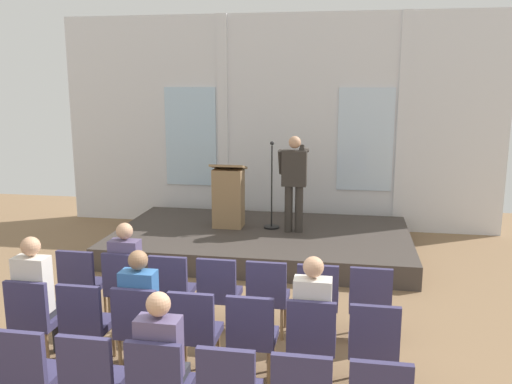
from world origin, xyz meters
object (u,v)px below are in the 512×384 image
chair_r1_c2 (139,323)px  mic_stand (272,210)px  chair_r0_c0 (81,280)px  chair_r1_c0 (34,315)px  chair_r0_c3 (219,289)px  chair_r1_c4 (252,332)px  lectern (228,197)px  chair_r0_c5 (318,296)px  audience_r0_c1 (128,267)px  audience_r2_c3 (162,357)px  chair_r2_c1 (28,370)px  audience_r1_c5 (313,314)px  chair_r1_c5 (312,337)px  audience_r1_c2 (141,303)px  chair_r1_c3 (194,327)px  chair_r0_c2 (171,286)px  chair_r2_c2 (92,376)px  chair_r1_c6 (373,341)px  chair_r1_c1 (86,319)px  audience_r1_c0 (36,292)px  chair_r2_c3 (159,383)px  chair_r0_c1 (125,283)px  speaker (294,177)px  chair_r0_c4 (268,293)px  chair_r0_c6 (370,299)px

chair_r1_c2 → mic_stand: bearing=80.9°
chair_r0_c0 → chair_r1_c0: bearing=-90.0°
chair_r0_c3 → chair_r1_c4: same height
lectern → chair_r1_c2: 4.43m
mic_stand → chair_r1_c4: size_ratio=1.65×
mic_stand → chair_r0_c5: (1.03, -3.43, -0.16)m
audience_r0_c1 → audience_r2_c3: size_ratio=0.99×
chair_r1_c2 → chair_r1_c4: size_ratio=1.00×
chair_r2_c1 → audience_r1_c5: bearing=25.4°
chair_r0_c5 → chair_r1_c5: same height
audience_r1_c2 → audience_r2_c3: audience_r2_c3 is taller
lectern → audience_r1_c2: lectern is taller
lectern → audience_r1_c5: bearing=-67.4°
chair_r1_c3 → audience_r2_c3: size_ratio=0.73×
chair_r0_c2 → chair_r2_c2: bearing=-90.0°
mic_stand → chair_r1_c6: size_ratio=1.65×
chair_r1_c1 → chair_r1_c3: bearing=0.0°
chair_r0_c2 → chair_r2_c1: (-0.58, -2.05, 0.00)m
lectern → mic_stand: bearing=3.0°
audience_r1_c5 → chair_r2_c1: audience_r1_c5 is taller
chair_r0_c5 → chair_r1_c4: size_ratio=1.00×
audience_r1_c0 → chair_r2_c3: audience_r1_c0 is taller
chair_r0_c3 → chair_r1_c1: (-1.16, -1.02, 0.00)m
audience_r1_c0 → mic_stand: bearing=66.8°
chair_r0_c1 → chair_r1_c2: same height
chair_r1_c1 → audience_r0_c1: bearing=90.0°
speaker → audience_r2_c3: size_ratio=1.29×
chair_r0_c5 → chair_r1_c6: bearing=-60.4°
lectern → chair_r0_c3: size_ratio=1.23×
chair_r0_c2 → chair_r0_c4: bearing=0.0°
chair_r0_c6 → audience_r2_c3: size_ratio=0.73×
chair_r0_c2 → chair_r0_c3: (0.58, 0.00, 0.00)m
lectern → chair_r1_c1: bearing=-96.7°
audience_r1_c0 → chair_r1_c3: size_ratio=1.46×
chair_r0_c1 → chair_r0_c6: same height
chair_r0_c6 → audience_r1_c5: (-0.58, -0.94, 0.20)m
mic_stand → chair_r1_c5: (1.03, -4.45, -0.16)m
chair_r1_c2 → audience_r2_c3: size_ratio=0.73×
audience_r1_c5 → audience_r1_c2: bearing=179.9°
speaker → audience_r1_c2: bearing=-105.0°
speaker → chair_r0_c3: size_ratio=1.78×
chair_r0_c5 → chair_r1_c1: size_ratio=1.00×
chair_r1_c2 → chair_r2_c1: bearing=-119.6°
chair_r0_c0 → chair_r2_c3: same height
audience_r0_c1 → chair_r1_c4: 2.07m
mic_stand → chair_r1_c0: bearing=-112.9°
mic_stand → chair_r1_c0: (-1.88, -4.45, -0.16)m
audience_r0_c1 → lectern: bearing=81.0°
chair_r1_c0 → audience_r1_c2: audience_r1_c2 is taller
mic_stand → audience_r1_c5: 4.49m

